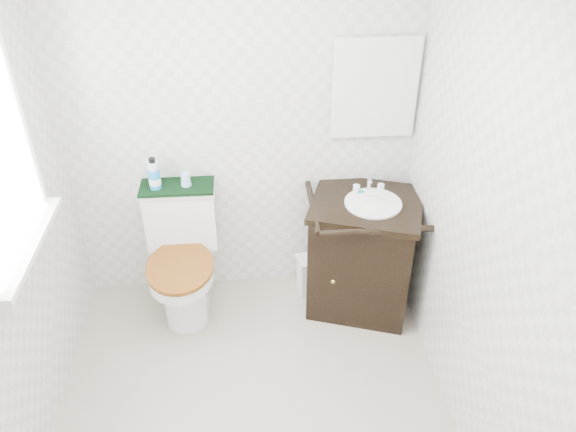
{
  "coord_description": "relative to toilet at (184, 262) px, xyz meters",
  "views": [
    {
      "loc": [
        0.03,
        -1.99,
        2.67
      ],
      "look_at": [
        0.26,
        0.75,
        0.84
      ],
      "focal_mm": 35.0,
      "sensor_mm": 36.0,
      "label": 1
    }
  ],
  "objects": [
    {
      "name": "toilet",
      "position": [
        0.0,
        0.0,
        0.0
      ],
      "size": [
        0.47,
        0.65,
        0.87
      ],
      "color": "white",
      "rests_on": "floor"
    },
    {
      "name": "floor",
      "position": [
        0.41,
        -0.96,
        -0.38
      ],
      "size": [
        2.4,
        2.4,
        0.0
      ],
      "primitive_type": "plane",
      "color": "#AEA78C",
      "rests_on": "ground"
    },
    {
      "name": "mouthwash_bottle",
      "position": [
        -0.13,
        0.11,
        0.6
      ],
      "size": [
        0.07,
        0.07,
        0.21
      ],
      "color": "#1982D8",
      "rests_on": "towel"
    },
    {
      "name": "trash_bin",
      "position": [
        0.86,
        0.08,
        -0.23
      ],
      "size": [
        0.23,
        0.2,
        0.29
      ],
      "color": "silver",
      "rests_on": "floor"
    },
    {
      "name": "wall_right",
      "position": [
        1.51,
        -0.96,
        0.82
      ],
      "size": [
        0.0,
        2.4,
        2.4
      ],
      "primitive_type": "plane",
      "rotation": [
        1.57,
        0.0,
        -1.57
      ],
      "color": "silver",
      "rests_on": "ground"
    },
    {
      "name": "vanity",
      "position": [
        1.18,
        -0.06,
        0.05
      ],
      "size": [
        0.82,
        0.76,
        0.92
      ],
      "color": "black",
      "rests_on": "floor"
    },
    {
      "name": "cup",
      "position": [
        0.06,
        0.13,
        0.55
      ],
      "size": [
        0.07,
        0.07,
        0.08
      ],
      "primitive_type": "cone",
      "color": "#8EC1E9",
      "rests_on": "towel"
    },
    {
      "name": "mirror",
      "position": [
        1.23,
        0.21,
        1.07
      ],
      "size": [
        0.5,
        0.02,
        0.6
      ],
      "primitive_type": "cube",
      "color": "silver",
      "rests_on": "wall_back"
    },
    {
      "name": "soap_bar",
      "position": [
        1.15,
        0.04,
        0.45
      ],
      "size": [
        0.07,
        0.05,
        0.02
      ],
      "primitive_type": "ellipsoid",
      "color": "#16656B",
      "rests_on": "vanity"
    },
    {
      "name": "towel",
      "position": [
        -0.0,
        0.13,
        0.5
      ],
      "size": [
        0.46,
        0.22,
        0.02
      ],
      "primitive_type": "cube",
      "color": "black",
      "rests_on": "toilet"
    },
    {
      "name": "wall_back",
      "position": [
        0.41,
        0.24,
        0.82
      ],
      "size": [
        2.4,
        0.0,
        2.4
      ],
      "primitive_type": "plane",
      "rotation": [
        1.57,
        0.0,
        0.0
      ],
      "color": "silver",
      "rests_on": "ground"
    }
  ]
}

